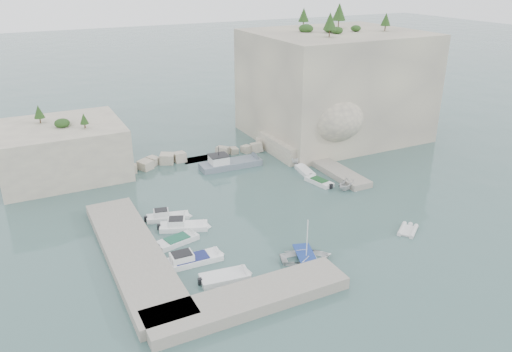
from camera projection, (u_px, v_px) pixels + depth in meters
name	position (u px, v px, depth m)	size (l,w,h in m)	color
ground	(280.00, 218.00, 56.93)	(400.00, 400.00, 0.00)	#3F5F5D
cliff_east	(334.00, 85.00, 82.06)	(26.00, 22.00, 17.00)	beige
cliff_terrace	(296.00, 144.00, 76.63)	(8.00, 10.00, 2.50)	beige
outcrop_west	(62.00, 150.00, 67.82)	(16.00, 14.00, 7.00)	beige
quay_west	(133.00, 254.00, 48.84)	(5.00, 24.00, 1.10)	#9E9689
quay_south	(249.00, 299.00, 42.29)	(18.00, 4.00, 1.10)	#9E9689
ledge_east	(328.00, 166.00, 70.59)	(3.00, 16.00, 0.80)	#9E9689
breakwater	(202.00, 154.00, 74.33)	(28.00, 3.00, 1.40)	beige
motorboat_a	(168.00, 219.00, 56.73)	(5.20, 1.55, 1.40)	silver
motorboat_b	(184.00, 229.00, 54.71)	(5.68, 1.86, 1.40)	white
motorboat_c	(177.00, 243.00, 51.92)	(4.87, 1.77, 0.70)	white
motorboat_d	(191.00, 263.00, 48.45)	(6.63, 1.97, 1.40)	white
motorboat_e	(225.00, 280.00, 45.86)	(4.95, 2.02, 0.70)	silver
rowboat	(306.00, 260.00, 48.82)	(3.67, 5.15, 1.07)	white
inflatable_dinghy	(408.00, 232.00, 54.12)	(3.26, 1.58, 0.44)	silver
tender_east_a	(347.00, 189.00, 64.48)	(2.99, 3.46, 1.83)	silver
tender_east_b	(319.00, 184.00, 66.01)	(4.48, 1.53, 0.70)	silver
tender_east_c	(305.00, 173.00, 69.50)	(4.55, 1.47, 0.70)	white
tender_east_d	(303.00, 164.00, 72.35)	(1.65, 4.39, 1.70)	white
work_boat	(231.00, 167.00, 71.50)	(9.72, 2.87, 2.20)	slate
rowboat_mast	(307.00, 237.00, 47.80)	(0.10, 0.10, 4.20)	white
vegetation	(305.00, 26.00, 77.39)	(53.48, 13.88, 13.40)	#1E4219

